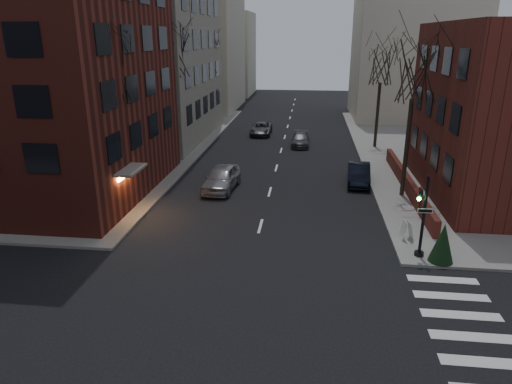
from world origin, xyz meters
TOP-DOWN VIEW (x-y plane):
  - ground at (0.00, 0.00)m, footprint 160.00×160.00m
  - building_left_brick at (-15.50, 16.50)m, footprint 15.00×15.00m
  - low_wall_right at (9.30, 19.00)m, footprint 0.35×16.00m
  - building_distant_la at (-15.00, 55.00)m, footprint 14.00×16.00m
  - building_distant_ra at (15.00, 50.00)m, footprint 14.00×14.00m
  - building_distant_lb at (-13.00, 72.00)m, footprint 10.00×12.00m
  - traffic_signal at (7.94, 8.99)m, footprint 0.76×0.44m
  - tree_left_a at (-8.80, 14.00)m, footprint 4.18×4.18m
  - tree_left_b at (-8.80, 26.00)m, footprint 4.40×4.40m
  - tree_left_c at (-8.80, 40.00)m, footprint 3.96×3.96m
  - tree_right_a at (8.80, 18.00)m, footprint 3.96×3.96m
  - tree_right_b at (8.80, 32.00)m, footprint 3.74×3.74m
  - streetlamp_near at (-8.20, 22.00)m, footprint 0.36×0.36m
  - streetlamp_far at (-8.20, 42.00)m, footprint 0.36×0.36m
  - parked_sedan at (6.20, 20.58)m, footprint 1.86×4.52m
  - car_lane_silver at (-3.38, 18.14)m, footprint 2.31×4.98m
  - car_lane_gray at (1.73, 32.10)m, footprint 1.71×4.20m
  - car_lane_far at (-2.62, 36.89)m, footprint 2.15×4.63m
  - sandwich_board at (7.73, 10.80)m, footprint 0.53×0.67m
  - evergreen_shrub at (8.86, 8.50)m, footprint 1.39×1.39m

SIDE VIEW (x-z plane):
  - ground at x=0.00m, z-range 0.00..0.00m
  - car_lane_gray at x=1.73m, z-range 0.00..1.22m
  - sandwich_board at x=7.73m, z-range 0.15..1.13m
  - car_lane_far at x=-2.62m, z-range 0.00..1.28m
  - low_wall_right at x=9.30m, z-range 0.15..1.15m
  - parked_sedan at x=6.20m, z-range 0.00..1.46m
  - car_lane_silver at x=-3.38m, z-range 0.00..1.65m
  - evergreen_shrub at x=8.86m, z-range 0.15..2.04m
  - traffic_signal at x=7.94m, z-range -0.09..3.91m
  - streetlamp_near at x=-8.20m, z-range 1.10..7.38m
  - streetlamp_far at x=-8.20m, z-range 1.10..7.38m
  - building_distant_lb at x=-13.00m, z-range 0.00..14.00m
  - tree_right_b at x=8.80m, z-range 3.00..12.18m
  - building_distant_ra at x=15.00m, z-range 0.00..16.00m
  - tree_left_c at x=-8.80m, z-range 3.17..12.89m
  - tree_right_a at x=8.80m, z-range 3.17..12.89m
  - tree_left_a at x=-8.80m, z-range 3.34..13.60m
  - tree_left_b at x=-8.80m, z-range 3.51..14.31m
  - building_left_brick at x=-15.50m, z-range 0.00..18.00m
  - building_distant_la at x=-15.00m, z-range 0.00..18.00m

